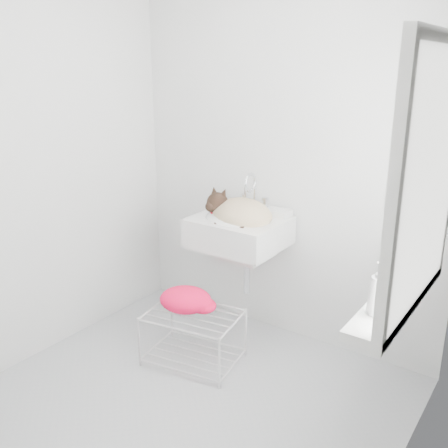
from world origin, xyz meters
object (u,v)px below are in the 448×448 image
Objects in this scene: wire_rack at (193,339)px; bottle_c at (407,280)px; bottle_b at (395,293)px; bottle_a at (377,315)px; cat at (240,213)px; sink at (239,218)px.

bottle_c reaches higher than wire_rack.
bottle_a is at bearing -90.00° from bottle_b.
wire_rack is at bearing -178.09° from bottle_c.
bottle_b is (1.22, -0.13, 0.70)m from wire_rack.
bottle_b is at bearing -90.00° from bottle_c.
cat is 0.84m from wire_rack.
cat is 2.32× the size of bottle_a.
wire_rack is at bearing 174.00° from bottle_b.
cat is at bearing 162.75° from bottle_c.
wire_rack is 3.22× the size of bottle_c.
sink reaches higher than bottle_b.
sink is 0.81m from wire_rack.
cat is at bearing 146.44° from bottle_a.
wire_rack is (-0.08, -0.40, -0.74)m from cat.
bottle_b is at bearing -6.00° from wire_rack.
wire_rack is 3.07× the size of bottle_b.
bottle_a is 0.40m from bottle_c.
sink reaches higher than wire_rack.
sink is 3.16× the size of bottle_b.
bottle_a is 0.23m from bottle_b.
sink is 1.21m from bottle_c.
bottle_b reaches higher than wire_rack.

